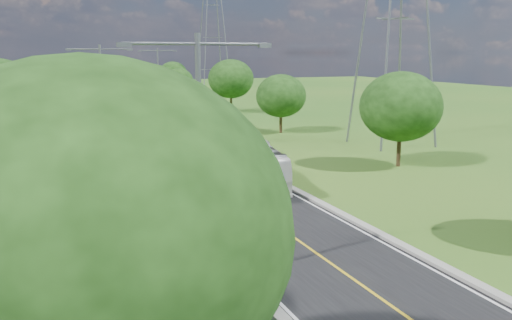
{
  "coord_description": "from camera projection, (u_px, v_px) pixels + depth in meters",
  "views": [
    {
      "loc": [
        -11.8,
        -8.96,
        9.27
      ],
      "look_at": [
        0.24,
        22.03,
        3.0
      ],
      "focal_mm": 40.0,
      "sensor_mm": 36.0,
      "label": 1
    }
  ],
  "objects": [
    {
      "name": "road",
      "position": [
        133.0,
        124.0,
        74.58
      ],
      "size": [
        8.0,
        150.0,
        0.06
      ],
      "primitive_type": "cube",
      "color": "black",
      "rests_on": "ground"
    },
    {
      "name": "bus_outbound",
      "position": [
        253.0,
        164.0,
        39.98
      ],
      "size": [
        4.32,
        11.39,
        3.1
      ],
      "primitive_type": "imported",
      "rotation": [
        0.0,
        0.0,
        2.98
      ],
      "color": "silver",
      "rests_on": "road"
    },
    {
      "name": "ground",
      "position": [
        141.0,
        130.0,
        69.09
      ],
      "size": [
        260.0,
        260.0,
        0.0
      ],
      "primitive_type": "plane",
      "color": "#225919",
      "rests_on": "ground"
    },
    {
      "name": "tree_rb",
      "position": [
        401.0,
        107.0,
        46.38
      ],
      "size": [
        6.72,
        6.72,
        7.82
      ],
      "color": "black",
      "rests_on": "ground"
    },
    {
      "name": "tree_rc",
      "position": [
        281.0,
        96.0,
        66.3
      ],
      "size": [
        5.88,
        5.88,
        6.84
      ],
      "color": "black",
      "rests_on": "ground"
    },
    {
      "name": "bus_inbound",
      "position": [
        160.0,
        134.0,
        54.66
      ],
      "size": [
        3.19,
        10.98,
        3.02
      ],
      "primitive_type": "imported",
      "rotation": [
        0.0,
        0.0,
        -0.06
      ],
      "color": "silver",
      "rests_on": "road"
    },
    {
      "name": "tree_rf",
      "position": [
        173.0,
        73.0,
        129.59
      ],
      "size": [
        6.3,
        6.3,
        7.33
      ],
      "color": "black",
      "rests_on": "ground"
    },
    {
      "name": "overpass",
      "position": [
        84.0,
        81.0,
        141.92
      ],
      "size": [
        30.0,
        3.0,
        3.2
      ],
      "color": "gray",
      "rests_on": "ground"
    },
    {
      "name": "streetlight_mid_left",
      "position": [
        102.0,
        90.0,
        52.11
      ],
      "size": [
        5.9,
        0.25,
        10.0
      ],
      "color": "slate",
      "rests_on": "ground"
    },
    {
      "name": "speed_limit_sign",
      "position": [
        243.0,
        141.0,
        50.48
      ],
      "size": [
        0.55,
        0.09,
        2.4
      ],
      "color": "slate",
      "rests_on": "ground"
    },
    {
      "name": "power_tower_far",
      "position": [
        212.0,
        31.0,
        126.13
      ],
      "size": [
        9.0,
        6.4,
        28.0
      ],
      "color": "slate",
      "rests_on": "ground"
    },
    {
      "name": "tree_rd",
      "position": [
        231.0,
        79.0,
        88.82
      ],
      "size": [
        7.14,
        7.14,
        8.3
      ],
      "color": "black",
      "rests_on": "ground"
    },
    {
      "name": "streetlight_near_left",
      "position": [
        199.0,
        141.0,
        21.88
      ],
      "size": [
        5.9,
        0.25,
        10.0
      ],
      "color": "slate",
      "rests_on": "ground"
    },
    {
      "name": "curb_right",
      "position": [
        165.0,
        122.0,
        76.08
      ],
      "size": [
        0.5,
        150.0,
        0.22
      ],
      "primitive_type": "cube",
      "color": "gray",
      "rests_on": "ground"
    },
    {
      "name": "curb_left",
      "position": [
        99.0,
        125.0,
        73.05
      ],
      "size": [
        0.5,
        150.0,
        0.22
      ],
      "primitive_type": "cube",
      "color": "gray",
      "rests_on": "ground"
    },
    {
      "name": "tree_le",
      "position": [
        16.0,
        82.0,
        97.94
      ],
      "size": [
        5.88,
        5.88,
        6.84
      ],
      "color": "black",
      "rests_on": "ground"
    },
    {
      "name": "power_tower_near",
      "position": [
        396.0,
        4.0,
        56.0
      ],
      "size": [
        9.0,
        6.4,
        28.0
      ],
      "color": "slate",
      "rests_on": "ground"
    },
    {
      "name": "tree_lf",
      "position": [
        89.0,
        231.0,
        10.96
      ],
      "size": [
        7.98,
        7.98,
        9.28
      ],
      "color": "black",
      "rests_on": "ground"
    },
    {
      "name": "streetlight_far_right",
      "position": [
        158.0,
        75.0,
        86.61
      ],
      "size": [
        5.9,
        0.25,
        10.0
      ],
      "color": "slate",
      "rests_on": "ground"
    },
    {
      "name": "tree_re",
      "position": [
        179.0,
        80.0,
        110.14
      ],
      "size": [
        5.46,
        5.46,
        6.35
      ],
      "color": "black",
      "rests_on": "ground"
    }
  ]
}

